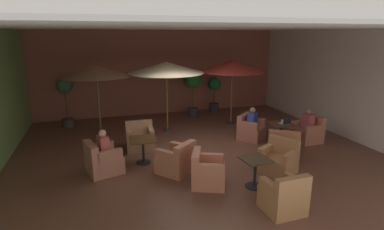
# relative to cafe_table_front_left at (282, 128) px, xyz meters

# --- Properties ---
(ground_plane) EXTENTS (10.49, 9.81, 0.02)m
(ground_plane) POSITION_rel_cafe_table_front_left_xyz_m (-2.71, 0.18, -0.54)
(ground_plane) COLOR brown
(wall_back_brick) EXTENTS (10.49, 0.08, 3.51)m
(wall_back_brick) POSITION_rel_cafe_table_front_left_xyz_m (-2.71, 5.04, 1.22)
(wall_back_brick) COLOR brown
(wall_back_brick) RESTS_ON ground_plane
(wall_right_plain) EXTENTS (0.08, 9.81, 3.51)m
(wall_right_plain) POSITION_rel_cafe_table_front_left_xyz_m (2.50, 0.18, 1.22)
(wall_right_plain) COLOR silver
(wall_right_plain) RESTS_ON ground_plane
(ceiling_slab) EXTENTS (10.49, 9.81, 0.06)m
(ceiling_slab) POSITION_rel_cafe_table_front_left_xyz_m (-2.71, 0.18, 3.01)
(ceiling_slab) COLOR silver
(ceiling_slab) RESTS_ON wall_back_brick
(cafe_table_front_left) EXTENTS (0.77, 0.77, 0.69)m
(cafe_table_front_left) POSITION_rel_cafe_table_front_left_xyz_m (0.00, 0.00, 0.00)
(cafe_table_front_left) COLOR black
(cafe_table_front_left) RESTS_ON ground_plane
(armchair_front_left_north) EXTENTS (1.10, 1.09, 0.85)m
(armchair_front_left_north) POSITION_rel_cafe_table_front_left_xyz_m (-0.51, -0.87, -0.21)
(armchair_front_left_north) COLOR #B56B45
(armchair_front_left_north) RESTS_ON ground_plane
(armchair_front_left_east) EXTENTS (0.74, 0.82, 0.85)m
(armchair_front_left_east) POSITION_rel_cafe_table_front_left_xyz_m (1.01, 0.02, -0.22)
(armchair_front_left_east) COLOR #B26B51
(armchair_front_left_east) RESTS_ON ground_plane
(armchair_front_left_south) EXTENTS (1.08, 1.07, 0.81)m
(armchair_front_left_south) POSITION_rel_cafe_table_front_left_xyz_m (-0.65, 0.77, -0.22)
(armchair_front_left_south) COLOR #B36754
(armchair_front_left_south) RESTS_ON ground_plane
(cafe_table_front_right) EXTENTS (0.72, 0.72, 0.69)m
(cafe_table_front_right) POSITION_rel_cafe_table_front_left_xyz_m (-4.32, -0.11, -0.01)
(cafe_table_front_right) COLOR black
(cafe_table_front_right) RESTS_ON ground_plane
(armchair_front_right_north) EXTENTS (0.97, 0.95, 0.82)m
(armchair_front_right_north) POSITION_rel_cafe_table_front_left_xyz_m (-5.38, -0.40, -0.22)
(armchair_front_right_north) COLOR #AF6B54
(armchair_front_right_north) RESTS_ON ground_plane
(armchair_front_right_east) EXTENTS (1.07, 1.07, 0.82)m
(armchair_front_right_east) POSITION_rel_cafe_table_front_left_xyz_m (-3.62, -0.95, -0.22)
(armchair_front_right_east) COLOR #B66C4E
(armchair_front_right_east) RESTS_ON ground_plane
(armchair_front_right_south) EXTENTS (0.85, 0.81, 0.81)m
(armchair_front_right_south) POSITION_rel_cafe_table_front_left_xyz_m (-4.25, 0.99, -0.23)
(armchair_front_right_south) COLOR #A37551
(armchair_front_right_south) RESTS_ON ground_plane
(cafe_table_mid_center) EXTENTS (0.66, 0.66, 0.69)m
(cafe_table_mid_center) POSITION_rel_cafe_table_front_left_xyz_m (-2.13, -2.21, -0.06)
(cafe_table_mid_center) COLOR black
(cafe_table_mid_center) RESTS_ON ground_plane
(armchair_mid_center_north) EXTENTS (0.97, 0.97, 0.81)m
(armchair_mid_center_north) POSITION_rel_cafe_table_front_left_xyz_m (-3.12, -1.79, -0.22)
(armchair_mid_center_north) COLOR #B4694D
(armchair_mid_center_north) RESTS_ON ground_plane
(armchair_mid_center_east) EXTENTS (0.74, 0.73, 0.85)m
(armchair_mid_center_east) POSITION_rel_cafe_table_front_left_xyz_m (-2.09, -3.29, -0.21)
(armchair_mid_center_east) COLOR #AD7647
(armchair_mid_center_east) RESTS_ON ground_plane
(armchair_mid_center_south) EXTENTS (1.03, 1.06, 0.84)m
(armchair_mid_center_south) POSITION_rel_cafe_table_front_left_xyz_m (-1.18, -1.68, -0.22)
(armchair_mid_center_south) COLOR #AB7349
(armchair_mid_center_south) RESTS_ON ground_plane
(patio_umbrella_tall_red) EXTENTS (2.60, 2.60, 2.45)m
(patio_umbrella_tall_red) POSITION_rel_cafe_table_front_left_xyz_m (-3.06, 2.45, 1.72)
(patio_umbrella_tall_red) COLOR #2D2D2D
(patio_umbrella_tall_red) RESTS_ON ground_plane
(patio_umbrella_center_beige) EXTENTS (2.42, 2.42, 2.43)m
(patio_umbrella_center_beige) POSITION_rel_cafe_table_front_left_xyz_m (-0.54, 2.58, 1.68)
(patio_umbrella_center_beige) COLOR #2D2D2D
(patio_umbrella_center_beige) RESTS_ON ground_plane
(patio_umbrella_near_wall) EXTENTS (2.35, 2.35, 2.37)m
(patio_umbrella_near_wall) POSITION_rel_cafe_table_front_left_xyz_m (-5.36, 2.73, 1.65)
(patio_umbrella_near_wall) COLOR #2D2D2D
(patio_umbrella_near_wall) RESTS_ON ground_plane
(potted_tree_left_corner) EXTENTS (0.71, 0.71, 1.92)m
(potted_tree_left_corner) POSITION_rel_cafe_table_front_left_xyz_m (-1.60, 4.08, 0.82)
(potted_tree_left_corner) COLOR #302B36
(potted_tree_left_corner) RESTS_ON ground_plane
(potted_tree_mid_left) EXTENTS (0.56, 0.56, 1.84)m
(potted_tree_mid_left) POSITION_rel_cafe_table_front_left_xyz_m (-6.49, 4.01, 0.70)
(potted_tree_mid_left) COLOR #3D3432
(potted_tree_mid_left) RESTS_ON ground_plane
(potted_tree_mid_right) EXTENTS (0.58, 0.58, 1.54)m
(potted_tree_mid_right) POSITION_rel_cafe_table_front_left_xyz_m (-0.45, 4.56, 0.45)
(potted_tree_mid_right) COLOR #312C32
(potted_tree_mid_right) RESTS_ON ground_plane
(patron_blue_shirt) EXTENTS (0.41, 0.39, 0.66)m
(patron_blue_shirt) POSITION_rel_cafe_table_front_left_xyz_m (-0.62, 0.74, 0.18)
(patron_blue_shirt) COLOR #313E9D
(patron_blue_shirt) RESTS_ON ground_plane
(patron_by_window) EXTENTS (0.22, 0.38, 0.66)m
(patron_by_window) POSITION_rel_cafe_table_front_left_xyz_m (0.97, 0.02, 0.17)
(patron_by_window) COLOR #AF484D
(patron_by_window) RESTS_ON ground_plane
(patron_with_friend) EXTENTS (0.31, 0.41, 0.69)m
(patron_with_friend) POSITION_rel_cafe_table_front_left_xyz_m (-5.34, -0.39, 0.21)
(patron_with_friend) COLOR #B85148
(patron_with_friend) RESTS_ON ground_plane
(iced_drink_cup) EXTENTS (0.08, 0.08, 0.11)m
(iced_drink_cup) POSITION_rel_cafe_table_front_left_xyz_m (0.05, 0.06, 0.21)
(iced_drink_cup) COLOR white
(iced_drink_cup) RESTS_ON cafe_table_front_left
(open_laptop) EXTENTS (0.35, 0.28, 0.20)m
(open_laptop) POSITION_rel_cafe_table_front_left_xyz_m (0.09, -0.05, 0.21)
(open_laptop) COLOR #9EA0A5
(open_laptop) RESTS_ON cafe_table_front_left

